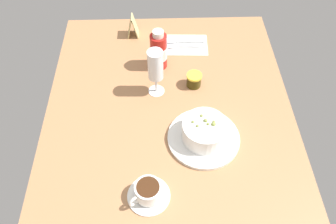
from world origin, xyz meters
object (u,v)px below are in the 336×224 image
porridge_bowl (204,133)px  wine_glass (155,67)px  menu_card (133,26)px  coffee_cup (148,192)px  sauce_bottle_red (159,51)px  jam_jar (194,80)px  cutlery_setting (185,44)px

porridge_bowl → wine_glass: wine_glass is taller
menu_card → coffee_cup: bearing=-174.7°
wine_glass → menu_card: 33.58cm
porridge_bowl → coffee_cup: 25.74cm
coffee_cup → sauce_bottle_red: bearing=-4.0°
jam_jar → menu_card: size_ratio=0.60×
sauce_bottle_red → cutlery_setting: bearing=-42.6°
porridge_bowl → sauce_bottle_red: sauce_bottle_red is taller
cutlery_setting → porridge_bowl: bearing=-176.1°
cutlery_setting → menu_card: size_ratio=1.92×
porridge_bowl → wine_glass: 26.96cm
cutlery_setting → jam_jar: jam_jar is taller
cutlery_setting → coffee_cup: 66.03cm
jam_jar → menu_card: menu_card is taller
porridge_bowl → menu_card: size_ratio=2.52×
coffee_cup → menu_card: 71.67cm
coffee_cup → jam_jar: 45.40cm
cutlery_setting → sauce_bottle_red: (-11.49, 10.58, 7.05)cm
porridge_bowl → wine_glass: size_ratio=1.25×
porridge_bowl → coffee_cup: size_ratio=1.87×
cutlery_setting → sauce_bottle_red: sauce_bottle_red is taller
coffee_cup → sauce_bottle_red: 53.25cm
sauce_bottle_red → menu_card: (18.42, 10.36, -2.81)cm
wine_glass → menu_card: bearing=16.4°
cutlery_setting → menu_card: bearing=71.7°
wine_glass → porridge_bowl: bearing=-144.8°
cutlery_setting → menu_card: menu_card is taller
coffee_cup → jam_jar: size_ratio=2.25×
jam_jar → porridge_bowl: bearing=-176.8°
cutlery_setting → coffee_cup: size_ratio=1.43×
sauce_bottle_red → wine_glass: bearing=175.1°
sauce_bottle_red → menu_card: size_ratio=1.78×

